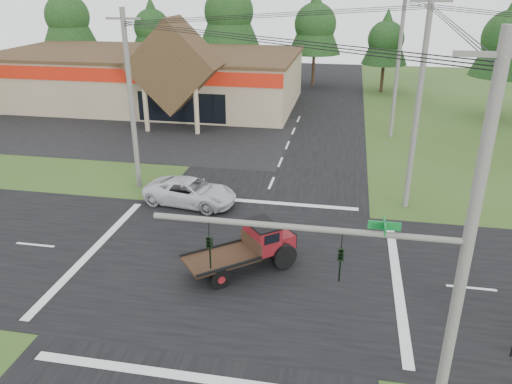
# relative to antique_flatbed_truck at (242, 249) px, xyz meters

# --- Properties ---
(ground) EXTENTS (120.00, 120.00, 0.00)m
(ground) POSITION_rel_antique_flatbed_truck_xyz_m (-0.33, 0.33, -1.05)
(ground) COLOR #2F4418
(ground) RESTS_ON ground
(road_ns) EXTENTS (12.00, 120.00, 0.02)m
(road_ns) POSITION_rel_antique_flatbed_truck_xyz_m (-0.33, 0.33, -1.04)
(road_ns) COLOR black
(road_ns) RESTS_ON ground
(road_ew) EXTENTS (120.00, 12.00, 0.02)m
(road_ew) POSITION_rel_antique_flatbed_truck_xyz_m (-0.33, 0.33, -1.03)
(road_ew) COLOR black
(road_ew) RESTS_ON ground
(parking_apron) EXTENTS (28.00, 14.00, 0.02)m
(parking_apron) POSITION_rel_antique_flatbed_truck_xyz_m (-14.33, 19.33, -1.03)
(parking_apron) COLOR black
(parking_apron) RESTS_ON ground
(cvs_building) EXTENTS (30.40, 18.20, 9.19)m
(cvs_building) POSITION_rel_antique_flatbed_truck_xyz_m (-16.03, 29.90, 1.73)
(cvs_building) COLOR gray
(cvs_building) RESTS_ON ground
(traffic_signal_mast) EXTENTS (8.12, 0.24, 7.00)m
(traffic_signal_mast) POSITION_rel_antique_flatbed_truck_xyz_m (5.49, -7.17, 3.38)
(traffic_signal_mast) COLOR #595651
(traffic_signal_mast) RESTS_ON ground
(utility_pole_nr) EXTENTS (2.00, 0.30, 11.00)m
(utility_pole_nr) POSITION_rel_antique_flatbed_truck_xyz_m (7.17, -7.17, 4.59)
(utility_pole_nr) COLOR #595651
(utility_pole_nr) RESTS_ON ground
(utility_pole_nw) EXTENTS (2.00, 0.30, 10.50)m
(utility_pole_nw) POSITION_rel_antique_flatbed_truck_xyz_m (-8.33, 8.33, 4.34)
(utility_pole_nw) COLOR #595651
(utility_pole_nw) RESTS_ON ground
(utility_pole_ne) EXTENTS (2.00, 0.30, 11.50)m
(utility_pole_ne) POSITION_rel_antique_flatbed_truck_xyz_m (7.67, 8.33, 4.84)
(utility_pole_ne) COLOR #595651
(utility_pole_ne) RESTS_ON ground
(utility_pole_n) EXTENTS (2.00, 0.30, 11.20)m
(utility_pole_n) POSITION_rel_antique_flatbed_truck_xyz_m (7.67, 22.33, 4.69)
(utility_pole_n) COLOR #595651
(utility_pole_n) RESTS_ON ground
(tree_row_a) EXTENTS (6.72, 6.72, 12.12)m
(tree_row_a) POSITION_rel_antique_flatbed_truck_xyz_m (-30.33, 40.33, 7.00)
(tree_row_a) COLOR #332316
(tree_row_a) RESTS_ON ground
(tree_row_b) EXTENTS (5.60, 5.60, 10.10)m
(tree_row_b) POSITION_rel_antique_flatbed_truck_xyz_m (-20.33, 42.33, 5.66)
(tree_row_b) COLOR #332316
(tree_row_b) RESTS_ON ground
(tree_row_c) EXTENTS (7.28, 7.28, 13.13)m
(tree_row_c) POSITION_rel_antique_flatbed_truck_xyz_m (-10.33, 41.33, 7.67)
(tree_row_c) COLOR #332316
(tree_row_c) RESTS_ON ground
(tree_row_d) EXTENTS (6.16, 6.16, 11.11)m
(tree_row_d) POSITION_rel_antique_flatbed_truck_xyz_m (-0.33, 42.33, 6.33)
(tree_row_d) COLOR #332316
(tree_row_d) RESTS_ON ground
(tree_row_e) EXTENTS (5.04, 5.04, 9.09)m
(tree_row_e) POSITION_rel_antique_flatbed_truck_xyz_m (7.67, 40.33, 4.99)
(tree_row_e) COLOR #332316
(tree_row_e) RESTS_ON ground
(tree_side_ne) EXTENTS (6.16, 6.16, 11.11)m
(tree_side_ne) POSITION_rel_antique_flatbed_truck_xyz_m (17.67, 30.33, 6.33)
(tree_side_ne) COLOR #332316
(tree_side_ne) RESTS_ON ground
(antique_flatbed_truck) EXTENTS (5.07, 4.66, 2.09)m
(antique_flatbed_truck) POSITION_rel_antique_flatbed_truck_xyz_m (0.00, 0.00, 0.00)
(antique_flatbed_truck) COLOR #530B0C
(antique_flatbed_truck) RESTS_ON ground
(white_pickup) EXTENTS (5.57, 3.19, 1.46)m
(white_pickup) POSITION_rel_antique_flatbed_truck_xyz_m (-4.39, 6.43, -0.32)
(white_pickup) COLOR silver
(white_pickup) RESTS_ON ground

